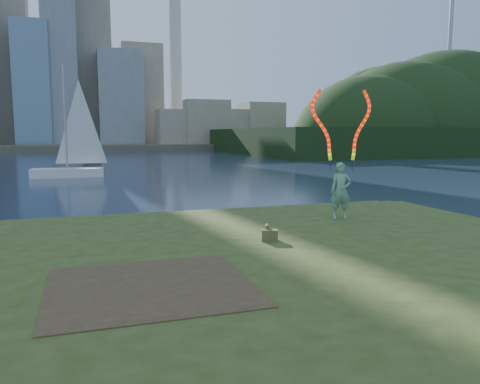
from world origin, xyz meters
name	(u,v)px	position (x,y,z in m)	size (l,w,h in m)	color
ground	(225,268)	(0.00, 0.00, 0.00)	(320.00, 320.00, 0.00)	#17233B
grassy_knoll	(259,284)	(0.00, -2.30, 0.34)	(20.00, 18.00, 0.80)	#354418
dirt_patch	(150,286)	(-2.20, -3.20, 0.81)	(3.20, 3.00, 0.02)	#47331E
far_shore	(100,146)	(0.00, 95.00, 0.60)	(320.00, 40.00, 1.20)	#4E4939
wooded_hill	(442,150)	(59.57, 59.96, 0.16)	(78.00, 50.00, 63.00)	black
woman_with_ribbons	(341,170)	(3.86, 1.25, 2.21)	(1.97, 0.66, 4.01)	#1B7245
canvas_bag	(270,235)	(0.84, -0.78, 0.94)	(0.43, 0.48, 0.35)	#444324
sailboat	(71,158)	(-4.15, 26.41, 1.42)	(5.47, 1.86, 8.26)	silver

